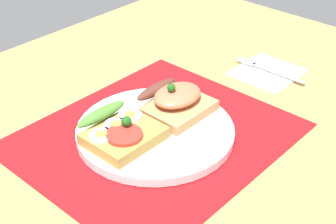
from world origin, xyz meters
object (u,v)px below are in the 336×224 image
napkin (268,72)px  fork (268,69)px  plate (155,131)px  sandwich_salmon (175,100)px  sandwich_egg_tomato (120,132)px

napkin → fork: fork is taller
plate → sandwich_salmon: size_ratio=2.34×
napkin → plate: bearing=176.9°
sandwich_egg_tomato → fork: 36.25cm
sandwich_egg_tomato → sandwich_salmon: sandwich_salmon is taller
napkin → fork: bearing=31.0°
sandwich_egg_tomato → napkin: 36.20cm
plate → fork: 30.29cm
sandwich_salmon → fork: sandwich_salmon is taller
napkin → fork: size_ratio=0.81×
fork → sandwich_salmon: bearing=173.7°
plate → sandwich_egg_tomato: (-5.76, 1.83, 2.12)cm
sandwich_egg_tomato → napkin: sandwich_egg_tomato is taller
plate → sandwich_egg_tomato: bearing=162.4°
plate → sandwich_salmon: 6.57cm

